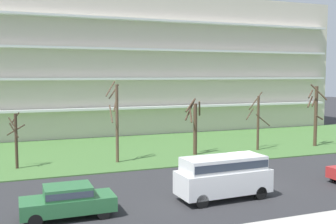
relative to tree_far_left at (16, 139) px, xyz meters
name	(u,v)px	position (x,y,z in m)	size (l,w,h in m)	color
ground	(239,186)	(12.71, -9.52, -2.23)	(160.00, 160.00, 0.00)	#2D2D30
grass_lawn_strip	(161,147)	(12.71, 4.48, -2.19)	(80.00, 16.00, 0.08)	#477238
apartment_building	(122,65)	(12.71, 18.79, 5.76)	(52.47, 13.57, 15.98)	beige
tree_far_left	(16,139)	(0.00, 0.00, 0.00)	(1.30, 1.20, 4.13)	#423023
tree_left	(116,120)	(7.25, -0.48, 1.10)	(1.22, 1.40, 6.35)	brown
tree_center	(195,125)	(14.15, 0.18, 0.35)	(1.41, 1.41, 4.82)	#4C3828
tree_right	(258,121)	(20.34, 0.11, 0.44)	(1.92, 1.95, 5.28)	#4C3828
tree_far_right	(316,113)	(26.57, -0.11, 0.95)	(1.56, 1.94, 5.97)	#4C3828
sedan_green_near_left	(68,200)	(2.20, -11.52, -1.36)	(4.41, 1.81, 1.57)	#2D6B3D
van_white_center_left	(224,174)	(10.55, -11.52, -0.84)	(5.29, 2.24, 2.36)	white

